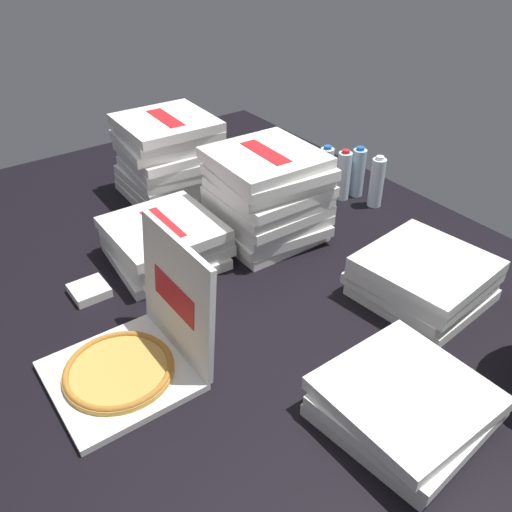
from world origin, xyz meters
TOP-DOWN VIEW (x-y plane):
  - ground_plane at (0.00, 0.00)m, footprint 3.20×2.40m
  - open_pizza_box at (0.19, -0.46)m, footprint 0.41×0.45m
  - pizza_stack_left_near at (0.47, 0.56)m, footprint 0.46×0.46m
  - pizza_stack_right_far at (-0.31, -0.09)m, footprint 0.44×0.44m
  - pizza_stack_right_near at (-0.21, 0.36)m, footprint 0.46×0.45m
  - pizza_stack_center_near at (-0.80, 0.21)m, footprint 0.47×0.47m
  - pizza_stack_center_far at (0.81, 0.07)m, footprint 0.46×0.45m
  - water_bottle_0 at (-0.36, 0.82)m, footprint 0.07×0.07m
  - water_bottle_1 at (-0.13, 0.94)m, footprint 0.07×0.07m
  - water_bottle_2 at (-0.26, 0.94)m, footprint 0.07×0.07m
  - water_bottle_3 at (-0.28, 0.86)m, footprint 0.07×0.07m
  - napkin_pile at (-0.27, -0.43)m, footprint 0.13×0.13m

SIDE VIEW (x-z plane):
  - ground_plane at x=0.00m, z-range -0.02..0.00m
  - napkin_pile at x=-0.27m, z-range 0.00..0.04m
  - pizza_stack_center_far at x=0.81m, z-range 0.00..0.13m
  - open_pizza_box at x=0.19m, z-range -0.13..0.30m
  - pizza_stack_left_near at x=0.47m, z-range 0.00..0.17m
  - pizza_stack_right_far at x=-0.31m, z-range 0.00..0.17m
  - water_bottle_0 at x=-0.36m, z-range -0.01..0.25m
  - water_bottle_1 at x=-0.13m, z-range -0.01..0.25m
  - water_bottle_2 at x=-0.26m, z-range -0.01..0.25m
  - water_bottle_3 at x=-0.28m, z-range -0.01..0.25m
  - pizza_stack_center_near at x=-0.80m, z-range 0.00..0.39m
  - pizza_stack_right_near at x=-0.21m, z-range 0.00..0.39m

